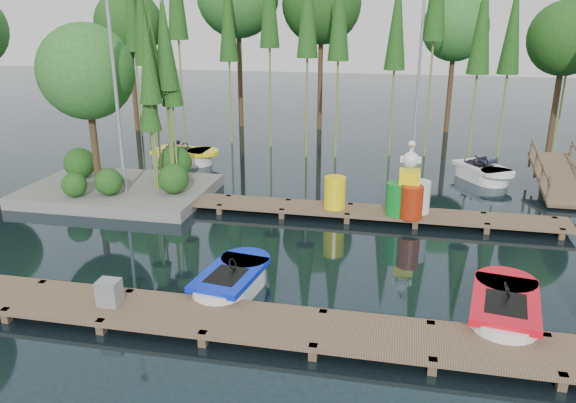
% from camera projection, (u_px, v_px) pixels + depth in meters
% --- Properties ---
extents(ground_plane, '(90.00, 90.00, 0.00)m').
position_uv_depth(ground_plane, '(267.00, 243.00, 15.59)').
color(ground_plane, '#1A2A31').
extents(near_dock, '(18.00, 1.50, 0.50)m').
position_uv_depth(near_dock, '(213.00, 318.00, 11.35)').
color(near_dock, brown).
rests_on(near_dock, ground).
extents(far_dock, '(15.00, 1.20, 0.50)m').
position_uv_depth(far_dock, '(317.00, 209.00, 17.64)').
color(far_dock, brown).
rests_on(far_dock, ground).
extents(island, '(6.20, 4.20, 6.75)m').
position_uv_depth(island, '(107.00, 103.00, 18.83)').
color(island, slate).
rests_on(island, ground).
extents(tree_screen, '(34.42, 18.53, 10.31)m').
position_uv_depth(tree_screen, '(278.00, 11.00, 23.83)').
color(tree_screen, '#45321D').
rests_on(tree_screen, ground).
extents(lamp_island, '(0.30, 0.30, 7.25)m').
position_uv_depth(lamp_island, '(114.00, 74.00, 17.60)').
color(lamp_island, gray).
rests_on(lamp_island, ground).
extents(lamp_rear, '(0.30, 0.30, 7.25)m').
position_uv_depth(lamp_rear, '(420.00, 57.00, 23.63)').
color(lamp_rear, gray).
rests_on(lamp_rear, ground).
extents(ramp, '(1.50, 3.94, 1.49)m').
position_uv_depth(ramp, '(560.00, 177.00, 19.69)').
color(ramp, brown).
rests_on(ramp, ground).
extents(boat_blue, '(1.53, 2.75, 0.88)m').
position_uv_depth(boat_blue, '(232.00, 282.00, 12.81)').
color(boat_blue, white).
rests_on(boat_blue, ground).
extents(boat_red, '(1.72, 3.04, 0.97)m').
position_uv_depth(boat_red, '(504.00, 311.00, 11.53)').
color(boat_red, white).
rests_on(boat_red, ground).
extents(boat_yellow_far, '(2.93, 1.35, 1.46)m').
position_uv_depth(boat_yellow_far, '(183.00, 156.00, 23.64)').
color(boat_yellow_far, white).
rests_on(boat_yellow_far, ground).
extents(boat_white_far, '(2.46, 2.94, 1.28)m').
position_uv_depth(boat_white_far, '(482.00, 173.00, 21.35)').
color(boat_white_far, white).
rests_on(boat_white_far, ground).
extents(utility_cabinet, '(0.45, 0.38, 0.55)m').
position_uv_depth(utility_cabinet, '(109.00, 292.00, 11.68)').
color(utility_cabinet, gray).
rests_on(utility_cabinet, near_dock).
extents(yellow_barrel, '(0.66, 0.66, 1.00)m').
position_uv_depth(yellow_barrel, '(335.00, 193.00, 17.35)').
color(yellow_barrel, yellow).
rests_on(yellow_barrel, far_dock).
extents(drum_cluster, '(1.31, 1.20, 2.26)m').
position_uv_depth(drum_cluster, '(409.00, 194.00, 16.71)').
color(drum_cluster, '#0E7E24').
rests_on(drum_cluster, far_dock).
extents(seagull_post, '(0.55, 0.30, 0.88)m').
position_uv_depth(seagull_post, '(403.00, 194.00, 16.91)').
color(seagull_post, gray).
rests_on(seagull_post, far_dock).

